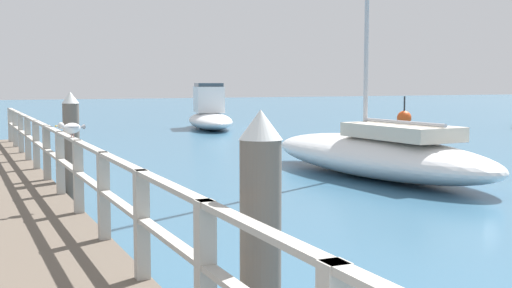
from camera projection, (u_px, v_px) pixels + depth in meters
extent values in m
cube|color=#B2ADA3|center=(205.00, 273.00, 4.40)|extent=(0.12, 0.12, 0.97)
cube|color=#B2ADA3|center=(142.00, 225.00, 5.87)|extent=(0.12, 0.12, 0.97)
cube|color=#B2ADA3|center=(104.00, 196.00, 7.35)|extent=(0.12, 0.12, 0.97)
cube|color=#B2ADA3|center=(78.00, 176.00, 8.83)|extent=(0.12, 0.12, 0.97)
cube|color=#B2ADA3|center=(60.00, 163.00, 10.30)|extent=(0.12, 0.12, 0.97)
cube|color=#B2ADA3|center=(47.00, 152.00, 11.78)|extent=(0.12, 0.12, 0.97)
cube|color=#B2ADA3|center=(36.00, 145.00, 13.26)|extent=(0.12, 0.12, 0.97)
cube|color=#B2ADA3|center=(28.00, 138.00, 14.73)|extent=(0.12, 0.12, 0.97)
cube|color=#B2ADA3|center=(21.00, 133.00, 16.21)|extent=(0.12, 0.12, 0.97)
cube|color=#B2ADA3|center=(15.00, 129.00, 17.69)|extent=(0.12, 0.12, 0.97)
cube|color=#B2ADA3|center=(10.00, 125.00, 19.16)|extent=(0.12, 0.12, 0.97)
cube|color=#B2ADA3|center=(59.00, 133.00, 10.26)|extent=(0.10, 19.53, 0.04)
cube|color=#B2ADA3|center=(60.00, 160.00, 10.30)|extent=(0.10, 19.53, 0.04)
cylinder|color=#6B6056|center=(261.00, 269.00, 4.52)|extent=(0.28, 0.28, 1.75)
cone|color=white|center=(261.00, 125.00, 4.42)|extent=(0.29, 0.29, 0.20)
cylinder|color=#6B6056|center=(72.00, 154.00, 11.65)|extent=(0.28, 0.28, 1.75)
cone|color=white|center=(70.00, 98.00, 11.56)|extent=(0.29, 0.29, 0.20)
ellipsoid|color=white|center=(72.00, 128.00, 9.17)|extent=(0.31, 0.25, 0.15)
sphere|color=white|center=(61.00, 126.00, 9.03)|extent=(0.09, 0.09, 0.09)
cone|color=gold|center=(57.00, 126.00, 8.98)|extent=(0.06, 0.04, 0.02)
cone|color=#939399|center=(82.00, 127.00, 9.31)|extent=(0.10, 0.10, 0.07)
ellipsoid|color=#939399|center=(72.00, 126.00, 9.17)|extent=(0.28, 0.26, 0.04)
cylinder|color=tan|center=(74.00, 136.00, 9.18)|extent=(0.01, 0.01, 0.05)
cylinder|color=tan|center=(71.00, 135.00, 9.21)|extent=(0.01, 0.01, 0.05)
ellipsoid|color=white|center=(375.00, 156.00, 15.05)|extent=(2.82, 7.38, 0.91)
cylinder|color=#B2B2B7|center=(402.00, 122.00, 14.18)|extent=(0.27, 2.53, 0.08)
cube|color=beige|center=(401.00, 132.00, 14.23)|extent=(1.47, 2.69, 0.30)
ellipsoid|color=white|center=(210.00, 121.00, 29.86)|extent=(3.12, 5.94, 0.72)
cube|color=white|center=(209.00, 99.00, 30.33)|extent=(1.68, 2.48, 1.16)
cube|color=#334756|center=(208.00, 85.00, 30.26)|extent=(1.55, 2.24, 0.16)
sphere|color=#E54C19|center=(404.00, 118.00, 32.34)|extent=(0.70, 0.70, 0.70)
cylinder|color=#262626|center=(404.00, 104.00, 32.28)|extent=(0.08, 0.08, 0.70)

